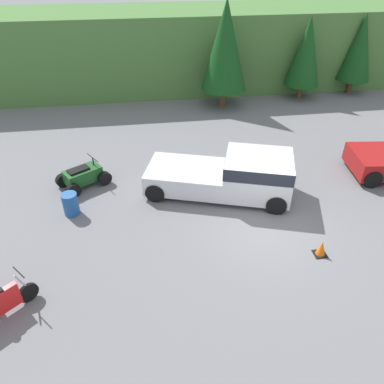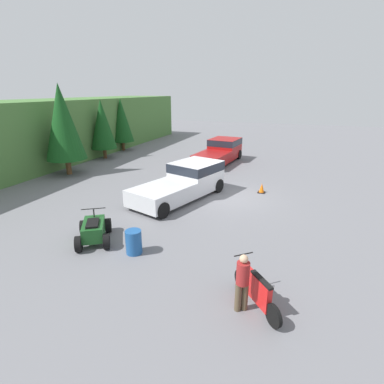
# 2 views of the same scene
# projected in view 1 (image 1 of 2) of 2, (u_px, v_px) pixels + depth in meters

# --- Properties ---
(ground_plane) EXTENTS (80.00, 80.00, 0.00)m
(ground_plane) POSITION_uv_depth(u_px,v_px,m) (265.00, 227.00, 13.55)
(ground_plane) COLOR slate
(hillside_backdrop) EXTENTS (44.00, 6.00, 4.86)m
(hillside_backdrop) POSITION_uv_depth(u_px,v_px,m) (198.00, 48.00, 25.19)
(hillside_backdrop) COLOR #477538
(hillside_backdrop) RESTS_ON ground_plane
(tree_left) EXTENTS (2.66, 2.66, 6.05)m
(tree_left) POSITION_uv_depth(u_px,v_px,m) (225.00, 46.00, 21.06)
(tree_left) COLOR brown
(tree_left) RESTS_ON ground_plane
(tree_mid_left) EXTENTS (2.16, 2.16, 4.90)m
(tree_mid_left) POSITION_uv_depth(u_px,v_px,m) (306.00, 52.00, 22.62)
(tree_mid_left) COLOR brown
(tree_mid_left) RESTS_ON ground_plane
(tree_mid_right) EXTENTS (2.16, 2.16, 4.90)m
(tree_mid_right) POSITION_uv_depth(u_px,v_px,m) (359.00, 47.00, 23.46)
(tree_mid_right) COLOR brown
(tree_mid_right) RESTS_ON ground_plane
(pickup_truck_second) EXTENTS (6.09, 3.86, 1.77)m
(pickup_truck_second) POSITION_uv_depth(u_px,v_px,m) (233.00, 174.00, 14.78)
(pickup_truck_second) COLOR silver
(pickup_truck_second) RESTS_ON ground_plane
(quad_atv) EXTENTS (2.33, 2.08, 1.15)m
(quad_atv) POSITION_uv_depth(u_px,v_px,m) (83.00, 176.00, 15.56)
(quad_atv) COLOR black
(quad_atv) RESTS_ON ground_plane
(traffic_cone) EXTENTS (0.42, 0.42, 0.55)m
(traffic_cone) POSITION_uv_depth(u_px,v_px,m) (321.00, 249.00, 12.26)
(traffic_cone) COLOR black
(traffic_cone) RESTS_ON ground_plane
(steel_barrel) EXTENTS (0.58, 0.58, 0.88)m
(steel_barrel) POSITION_uv_depth(u_px,v_px,m) (71.00, 204.00, 13.97)
(steel_barrel) COLOR #1E5193
(steel_barrel) RESTS_ON ground_plane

